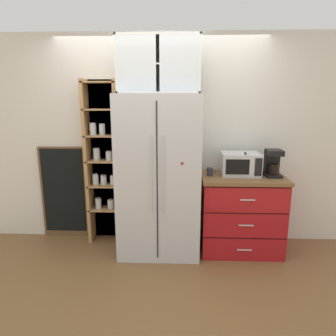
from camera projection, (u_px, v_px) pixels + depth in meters
The scene contains 12 objects.
ground_plane at pixel (160, 249), 3.70m from camera, with size 10.68×10.68×0.00m, color brown.
wall_back_cream at pixel (161, 141), 3.80m from camera, with size 4.99×0.10×2.55m, color silver.
refrigerator at pixel (159, 176), 3.50m from camera, with size 0.92×0.70×1.85m.
pantry_shelf_column at pixel (104, 162), 3.78m from camera, with size 0.46×0.26×2.02m.
counter_cabinet at pixel (241, 213), 3.61m from camera, with size 0.96×0.63×0.92m.
microwave at pixel (240, 164), 3.52m from camera, with size 0.44×0.33×0.26m.
coffee_maker at pixel (273, 163), 3.46m from camera, with size 0.17×0.20×0.31m.
mug_charcoal at pixel (210, 172), 3.49m from camera, with size 0.11×0.07×0.10m.
mug_cream at pixel (243, 172), 3.50m from camera, with size 0.11×0.08×0.09m.
bottle_green at pixel (245, 166), 3.42m from camera, with size 0.06×0.06×0.28m.
upper_cabinet at pixel (159, 65), 3.27m from camera, with size 0.89×0.32×0.60m.
chalkboard_menu at pixel (64, 192), 3.93m from camera, with size 0.60×0.04×1.20m.
Camera 1 is at (0.23, -3.37, 1.80)m, focal length 32.41 mm.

